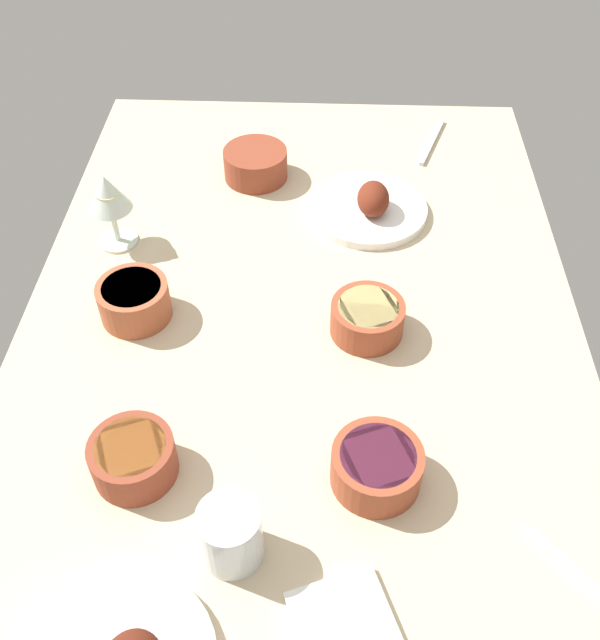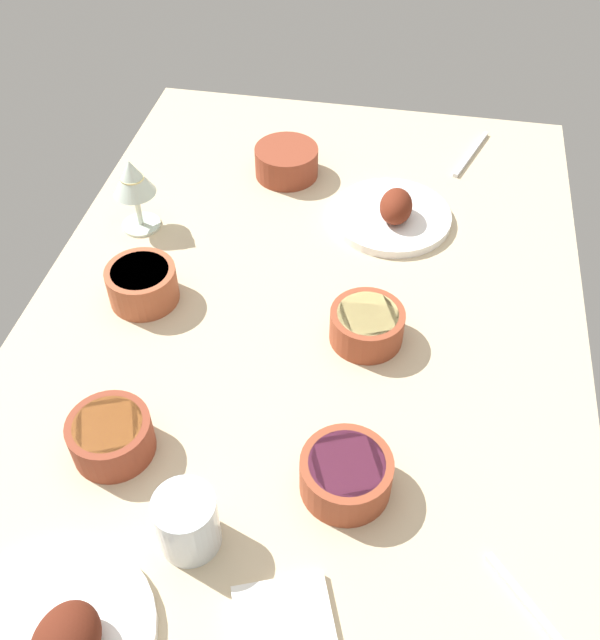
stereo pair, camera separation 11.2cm
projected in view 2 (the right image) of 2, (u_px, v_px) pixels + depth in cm
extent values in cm
cube|color=#C6B28E|center=(300.00, 337.00, 114.93)|extent=(140.00, 90.00, 4.00)
cylinder|color=white|center=(391.00, 216.00, 132.03)|extent=(22.07, 22.07, 1.60)
ellipsoid|color=#602314|center=(396.00, 206.00, 128.50)|extent=(8.11, 5.87, 5.78)
cylinder|color=white|center=(54.00, 637.00, 79.79)|extent=(22.86, 22.86, 1.60)
cylinder|color=brown|center=(346.00, 475.00, 91.77)|extent=(12.01, 12.01, 5.80)
cylinder|color=#4C192D|center=(347.00, 465.00, 90.03)|extent=(9.85, 9.85, 1.00)
cylinder|color=brown|center=(287.00, 162.00, 140.56)|extent=(12.47, 12.47, 5.90)
cylinder|color=#9E3314|center=(286.00, 151.00, 138.79)|extent=(10.22, 10.22, 1.00)
cylinder|color=brown|center=(111.00, 436.00, 95.78)|extent=(11.27, 11.27, 5.89)
cylinder|color=brown|center=(108.00, 426.00, 94.01)|extent=(9.24, 9.24, 1.00)
cylinder|color=#A35133|center=(142.00, 284.00, 115.98)|extent=(11.38, 11.38, 6.29)
cylinder|color=white|center=(140.00, 272.00, 114.06)|extent=(9.33, 9.33, 1.00)
cylinder|color=brown|center=(367.00, 324.00, 110.43)|extent=(11.52, 11.52, 5.56)
cylinder|color=#D6BC70|center=(368.00, 313.00, 108.79)|extent=(9.45, 9.45, 1.00)
cylinder|color=silver|center=(142.00, 225.00, 131.24)|extent=(7.00, 7.00, 0.50)
cylinder|color=silver|center=(138.00, 208.00, 128.53)|extent=(1.00, 1.00, 7.00)
cone|color=silver|center=(132.00, 177.00, 123.65)|extent=(7.60, 7.60, 6.50)
cylinder|color=beige|center=(133.00, 184.00, 124.70)|extent=(4.18, 4.18, 2.80)
cylinder|color=silver|center=(187.00, 522.00, 85.52)|extent=(7.69, 7.69, 8.86)
cube|color=silver|center=(536.00, 614.00, 81.94)|extent=(13.15, 11.74, 0.80)
cube|color=silver|center=(471.00, 154.00, 146.99)|extent=(17.31, 6.79, 0.80)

